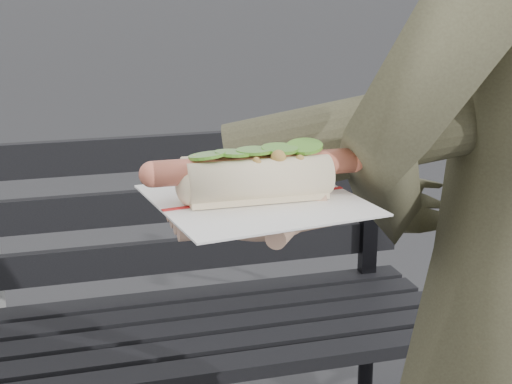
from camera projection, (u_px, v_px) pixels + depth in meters
park_bench at (105, 304)px, 1.74m from camera, size 1.50×0.44×0.88m
held_hotdog at (404, 136)px, 0.85m from camera, size 0.61×0.30×0.20m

